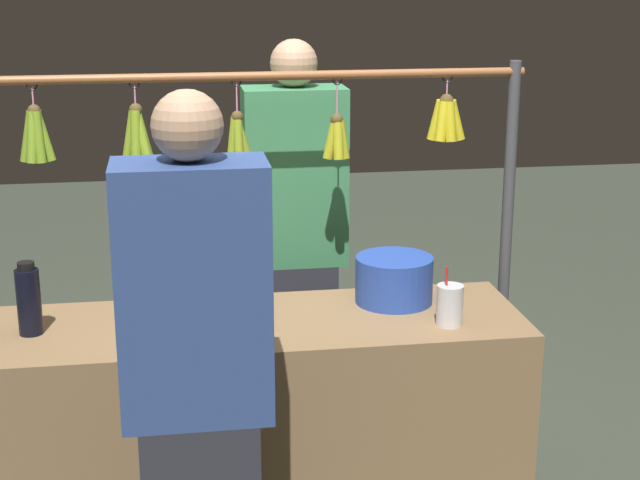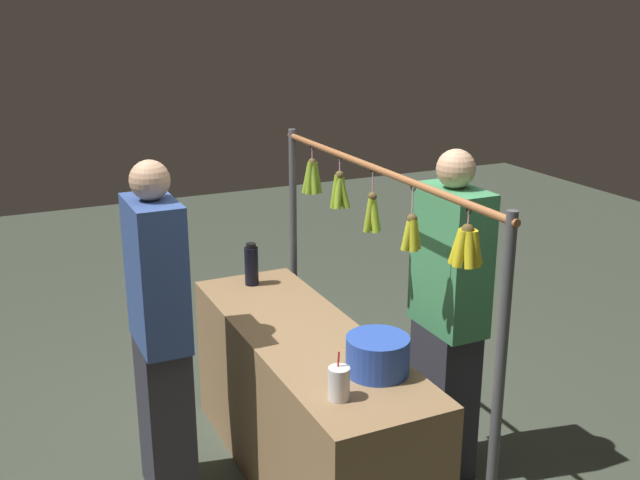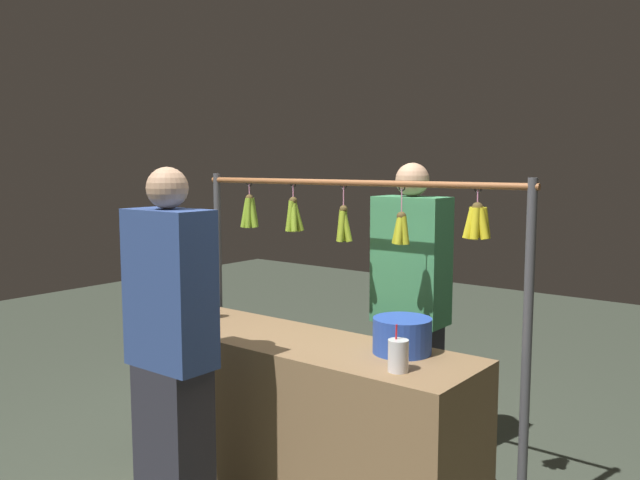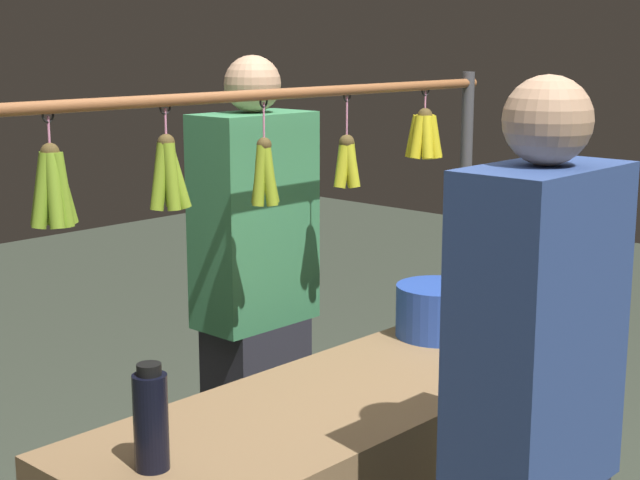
{
  "view_description": "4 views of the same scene",
  "coord_description": "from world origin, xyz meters",
  "px_view_note": "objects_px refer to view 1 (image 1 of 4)",
  "views": [
    {
      "loc": [
        0.27,
        3.07,
        1.97
      ],
      "look_at": [
        -0.22,
        0.0,
        1.08
      ],
      "focal_mm": 54.71,
      "sensor_mm": 36.0,
      "label": 1
    },
    {
      "loc": [
        -3.05,
        1.35,
        2.33
      ],
      "look_at": [
        -0.17,
        0.0,
        1.33
      ],
      "focal_mm": 42.5,
      "sensor_mm": 36.0,
      "label": 2
    },
    {
      "loc": [
        -2.06,
        2.49,
        1.69
      ],
      "look_at": [
        -0.11,
        0.0,
        1.32
      ],
      "focal_mm": 37.23,
      "sensor_mm": 36.0,
      "label": 3
    },
    {
      "loc": [
        1.96,
        1.64,
        1.74
      ],
      "look_at": [
        0.19,
        0.0,
        1.24
      ],
      "focal_mm": 54.79,
      "sensor_mm": 36.0,
      "label": 4
    }
  ],
  "objects_px": {
    "blue_bucket": "(394,280)",
    "vendor_person": "(295,253)",
    "water_bottle": "(29,300)",
    "drink_cup": "(450,305)",
    "customer_person": "(198,403)"
  },
  "relations": [
    {
      "from": "blue_bucket",
      "to": "vendor_person",
      "type": "distance_m",
      "value": 0.62
    },
    {
      "from": "vendor_person",
      "to": "customer_person",
      "type": "relative_size",
      "value": 1.01
    },
    {
      "from": "water_bottle",
      "to": "customer_person",
      "type": "height_order",
      "value": "customer_person"
    },
    {
      "from": "water_bottle",
      "to": "customer_person",
      "type": "relative_size",
      "value": 0.15
    },
    {
      "from": "vendor_person",
      "to": "customer_person",
      "type": "distance_m",
      "value": 1.39
    },
    {
      "from": "water_bottle",
      "to": "blue_bucket",
      "type": "height_order",
      "value": "water_bottle"
    },
    {
      "from": "water_bottle",
      "to": "vendor_person",
      "type": "relative_size",
      "value": 0.14
    },
    {
      "from": "vendor_person",
      "to": "customer_person",
      "type": "bearing_deg",
      "value": 71.57
    },
    {
      "from": "blue_bucket",
      "to": "vendor_person",
      "type": "bearing_deg",
      "value": -63.08
    },
    {
      "from": "water_bottle",
      "to": "drink_cup",
      "type": "height_order",
      "value": "water_bottle"
    },
    {
      "from": "vendor_person",
      "to": "customer_person",
      "type": "height_order",
      "value": "vendor_person"
    },
    {
      "from": "water_bottle",
      "to": "vendor_person",
      "type": "bearing_deg",
      "value": -144.89
    },
    {
      "from": "blue_bucket",
      "to": "vendor_person",
      "type": "xyz_separation_m",
      "value": [
        0.28,
        -0.55,
        -0.06
      ]
    },
    {
      "from": "water_bottle",
      "to": "customer_person",
      "type": "bearing_deg",
      "value": 128.51
    },
    {
      "from": "water_bottle",
      "to": "drink_cup",
      "type": "xyz_separation_m",
      "value": [
        -1.37,
        0.13,
        -0.05
      ]
    }
  ]
}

